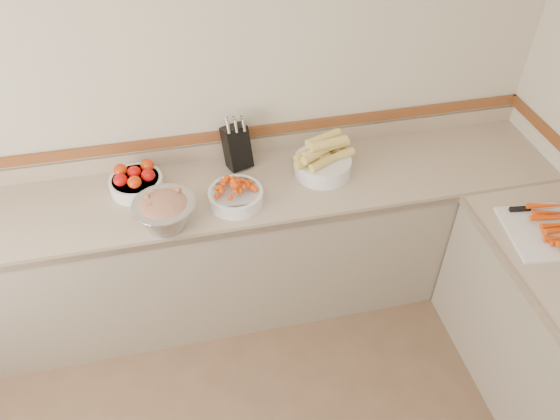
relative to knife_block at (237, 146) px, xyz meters
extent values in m
plane|color=beige|center=(-0.22, 0.11, 0.27)|extent=(4.00, 0.00, 4.00)
cube|color=tan|center=(-0.22, -0.22, -0.15)|extent=(4.00, 0.65, 0.04)
cube|color=gray|center=(-0.22, -0.22, -0.60)|extent=(4.00, 0.63, 0.86)
cube|color=#8C775E|center=(-0.22, -0.53, -0.15)|extent=(4.00, 0.02, 0.04)
cube|color=tan|center=(-0.22, 0.09, -0.08)|extent=(4.00, 0.02, 0.10)
cube|color=brown|center=(-0.22, 0.09, 0.02)|extent=(4.00, 0.02, 0.06)
cube|color=black|center=(0.00, 0.00, -0.01)|extent=(0.18, 0.19, 0.26)
cylinder|color=silver|center=(-0.04, -0.03, 0.15)|extent=(0.03, 0.04, 0.07)
cylinder|color=silver|center=(0.00, -0.03, 0.15)|extent=(0.03, 0.04, 0.07)
cylinder|color=silver|center=(0.04, -0.03, 0.15)|extent=(0.03, 0.04, 0.07)
cylinder|color=silver|center=(-0.04, 0.00, 0.15)|extent=(0.03, 0.04, 0.07)
cylinder|color=silver|center=(0.00, 0.00, 0.15)|extent=(0.03, 0.04, 0.07)
cylinder|color=silver|center=(0.04, 0.00, 0.15)|extent=(0.03, 0.04, 0.07)
cylinder|color=silver|center=(-0.04, 0.02, 0.15)|extent=(0.03, 0.04, 0.07)
cylinder|color=silver|center=(0.00, 0.02, 0.15)|extent=(0.03, 0.04, 0.07)
cylinder|color=silver|center=(0.04, 0.02, 0.15)|extent=(0.03, 0.04, 0.07)
cylinder|color=white|center=(-0.57, -0.10, -0.09)|extent=(0.29, 0.29, 0.08)
torus|color=white|center=(-0.57, -0.10, -0.06)|extent=(0.29, 0.29, 0.01)
cylinder|color=white|center=(-0.57, -0.10, -0.06)|extent=(0.25, 0.25, 0.01)
ellipsoid|color=red|center=(-0.65, -0.14, -0.02)|extent=(0.07, 0.07, 0.07)
ellipsoid|color=red|center=(-0.57, -0.18, -0.02)|extent=(0.07, 0.07, 0.07)
ellipsoid|color=red|center=(-0.50, -0.13, -0.02)|extent=(0.07, 0.07, 0.07)
ellipsoid|color=red|center=(-0.65, -0.06, -0.02)|extent=(0.07, 0.07, 0.07)
ellipsoid|color=red|center=(-0.57, -0.09, -0.02)|extent=(0.07, 0.07, 0.07)
ellipsoid|color=red|center=(-0.50, -0.05, -0.02)|extent=(0.07, 0.07, 0.07)
cylinder|color=white|center=(-0.06, -0.32, -0.09)|extent=(0.29, 0.29, 0.08)
torus|color=white|center=(-0.06, -0.32, -0.06)|extent=(0.29, 0.29, 0.01)
cylinder|color=white|center=(-0.06, -0.32, -0.06)|extent=(0.25, 0.25, 0.01)
sphere|color=#E64208|center=(-0.06, -0.32, 0.01)|extent=(0.03, 0.03, 0.03)
sphere|color=#E64208|center=(0.02, -0.34, -0.03)|extent=(0.03, 0.03, 0.03)
sphere|color=#E64208|center=(-0.12, -0.31, -0.02)|extent=(0.03, 0.03, 0.03)
sphere|color=#E64208|center=(-0.08, -0.34, 0.00)|extent=(0.03, 0.03, 0.03)
sphere|color=#E64208|center=(-0.05, -0.31, 0.00)|extent=(0.03, 0.03, 0.03)
sphere|color=#E64208|center=(-0.07, -0.27, -0.01)|extent=(0.03, 0.03, 0.03)
sphere|color=#E64208|center=(-0.10, -0.33, -0.01)|extent=(0.03, 0.03, 0.03)
sphere|color=#E64208|center=(-0.06, -0.43, -0.03)|extent=(0.03, 0.03, 0.03)
sphere|color=#E64208|center=(-0.07, -0.34, 0.00)|extent=(0.03, 0.03, 0.03)
sphere|color=#E64208|center=(0.02, -0.34, -0.02)|extent=(0.03, 0.03, 0.03)
sphere|color=#E64208|center=(-0.09, -0.32, -0.01)|extent=(0.03, 0.03, 0.03)
sphere|color=#E64208|center=(-0.04, -0.29, -0.01)|extent=(0.03, 0.03, 0.03)
sphere|color=#E64208|center=(-0.06, -0.32, 0.01)|extent=(0.03, 0.03, 0.03)
sphere|color=#E64208|center=(-0.04, -0.28, -0.02)|extent=(0.03, 0.03, 0.03)
sphere|color=#E64208|center=(-0.12, -0.27, -0.03)|extent=(0.03, 0.03, 0.03)
sphere|color=#E64208|center=(-0.06, -0.32, 0.01)|extent=(0.03, 0.03, 0.03)
sphere|color=#E64208|center=(-0.10, -0.40, -0.03)|extent=(0.03, 0.03, 0.03)
sphere|color=#E64208|center=(-0.07, -0.29, -0.01)|extent=(0.03, 0.03, 0.03)
sphere|color=#E64208|center=(-0.05, -0.33, 0.01)|extent=(0.03, 0.03, 0.03)
sphere|color=#E64208|center=(-0.07, -0.32, 0.00)|extent=(0.03, 0.03, 0.03)
sphere|color=#E64208|center=(-0.12, -0.30, -0.02)|extent=(0.03, 0.03, 0.03)
sphere|color=#E64208|center=(-0.15, -0.29, -0.03)|extent=(0.03, 0.03, 0.03)
sphere|color=#E64208|center=(-0.04, -0.29, 0.00)|extent=(0.03, 0.03, 0.03)
sphere|color=#E64208|center=(-0.04, -0.34, 0.00)|extent=(0.03, 0.03, 0.03)
sphere|color=#E64208|center=(-0.12, -0.26, -0.03)|extent=(0.03, 0.03, 0.03)
sphere|color=#E64208|center=(-0.10, -0.23, -0.03)|extent=(0.03, 0.03, 0.03)
sphere|color=#E64208|center=(-0.08, -0.28, -0.01)|extent=(0.03, 0.03, 0.03)
sphere|color=#E64208|center=(0.02, -0.29, -0.03)|extent=(0.03, 0.03, 0.03)
sphere|color=#E64208|center=(-0.04, -0.37, -0.02)|extent=(0.03, 0.03, 0.03)
sphere|color=#E64208|center=(0.01, -0.29, -0.03)|extent=(0.03, 0.03, 0.03)
sphere|color=#E64208|center=(-0.06, -0.30, 0.00)|extent=(0.03, 0.03, 0.03)
sphere|color=#E64208|center=(-0.08, -0.41, -0.02)|extent=(0.03, 0.03, 0.03)
sphere|color=#E64208|center=(0.01, -0.33, -0.02)|extent=(0.03, 0.03, 0.03)
sphere|color=#E64208|center=(-0.01, -0.24, -0.03)|extent=(0.03, 0.03, 0.03)
sphere|color=#E64208|center=(-0.02, -0.26, -0.03)|extent=(0.03, 0.03, 0.03)
sphere|color=#E64208|center=(-0.02, -0.41, -0.03)|extent=(0.03, 0.03, 0.03)
sphere|color=#E64208|center=(0.04, -0.35, -0.04)|extent=(0.03, 0.03, 0.03)
sphere|color=#E64208|center=(-0.13, -0.28, -0.03)|extent=(0.03, 0.03, 0.03)
sphere|color=#E64208|center=(-0.04, -0.36, -0.01)|extent=(0.03, 0.03, 0.03)
cylinder|color=white|center=(0.46, -0.18, -0.08)|extent=(0.32, 0.32, 0.10)
torus|color=white|center=(0.46, -0.18, -0.04)|extent=(0.32, 0.32, 0.01)
cylinder|color=#F2D065|center=(0.39, -0.20, -0.01)|extent=(0.22, 0.12, 0.05)
cylinder|color=#F2D065|center=(0.46, -0.23, -0.01)|extent=(0.21, 0.14, 0.05)
cylinder|color=#F2D065|center=(0.53, -0.19, -0.01)|extent=(0.22, 0.09, 0.05)
cylinder|color=#F2D065|center=(0.40, -0.13, -0.01)|extent=(0.22, 0.13, 0.05)
cylinder|color=#F2D065|center=(0.49, -0.12, -0.01)|extent=(0.22, 0.08, 0.05)
cylinder|color=#F2D065|center=(0.43, -0.18, 0.04)|extent=(0.21, 0.14, 0.05)
cylinder|color=#F2D065|center=(0.50, -0.16, 0.04)|extent=(0.22, 0.10, 0.05)
cylinder|color=#F2D065|center=(0.46, -0.15, 0.08)|extent=(0.22, 0.12, 0.05)
cylinder|color=#F2D065|center=(0.41, -0.21, 0.04)|extent=(0.21, 0.15, 0.05)
cylinder|color=#F2D065|center=(0.48, -0.20, 0.08)|extent=(0.22, 0.09, 0.05)
cylinder|color=#B2B2BA|center=(-0.43, -0.42, -0.06)|extent=(0.32, 0.32, 0.15)
torus|color=#B2B2BA|center=(-0.43, -0.42, 0.01)|extent=(0.32, 0.32, 0.01)
ellipsoid|color=#BD1543|center=(-0.43, -0.42, 0.00)|extent=(0.26, 0.26, 0.08)
cube|color=#BD1543|center=(-0.51, -0.38, 0.04)|extent=(0.03, 0.03, 0.02)
cube|color=#9DC25E|center=(-0.36, -0.44, 0.02)|extent=(0.02, 0.02, 0.02)
cube|color=#BD1543|center=(-0.44, -0.42, 0.02)|extent=(0.03, 0.03, 0.02)
cube|color=#9DC25E|center=(-0.35, -0.36, 0.04)|extent=(0.03, 0.03, 0.02)
cube|color=#BD1543|center=(-0.40, -0.49, 0.02)|extent=(0.02, 0.02, 0.02)
cube|color=#9DC25E|center=(-0.48, -0.44, 0.02)|extent=(0.03, 0.03, 0.02)
cube|color=#BD1543|center=(-0.47, -0.33, 0.02)|extent=(0.03, 0.03, 0.02)
cube|color=#9DC25E|center=(-0.45, -0.49, 0.02)|extent=(0.02, 0.02, 0.02)
cube|color=#BD1543|center=(-0.48, -0.35, 0.02)|extent=(0.03, 0.03, 0.02)
cube|color=#9DC25E|center=(-0.50, -0.44, 0.03)|extent=(0.02, 0.02, 0.02)
cube|color=#BD1543|center=(-0.42, -0.43, 0.02)|extent=(0.03, 0.03, 0.02)
cube|color=#9DC25E|center=(-0.45, -0.40, 0.02)|extent=(0.03, 0.03, 0.02)
cube|color=#BD1543|center=(-0.36, -0.35, 0.03)|extent=(0.03, 0.03, 0.02)
cube|color=#9DC25E|center=(-0.44, -0.43, 0.02)|extent=(0.02, 0.02, 0.02)
cube|color=white|center=(1.48, -0.90, -0.12)|extent=(0.55, 0.46, 0.02)
cone|color=#E64308|center=(1.48, -0.91, -0.10)|extent=(0.20, 0.06, 0.03)
cone|color=#E64308|center=(1.48, -0.88, -0.10)|extent=(0.20, 0.06, 0.03)
cone|color=#E64308|center=(1.48, -0.85, -0.07)|extent=(0.20, 0.06, 0.03)
cone|color=#E64308|center=(1.48, -0.82, -0.10)|extent=(0.20, 0.06, 0.03)
cone|color=#E64308|center=(1.48, -0.79, -0.10)|extent=(0.20, 0.06, 0.03)
cone|color=#E64308|center=(1.48, -0.76, -0.07)|extent=(0.20, 0.06, 0.03)
cube|color=silver|center=(1.52, -0.73, -0.11)|extent=(0.21, 0.07, 0.00)
cube|color=black|center=(1.37, -0.73, -0.10)|extent=(0.11, 0.04, 0.02)
camera|label=1|loc=(-0.30, -2.51, 1.80)|focal=35.00mm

